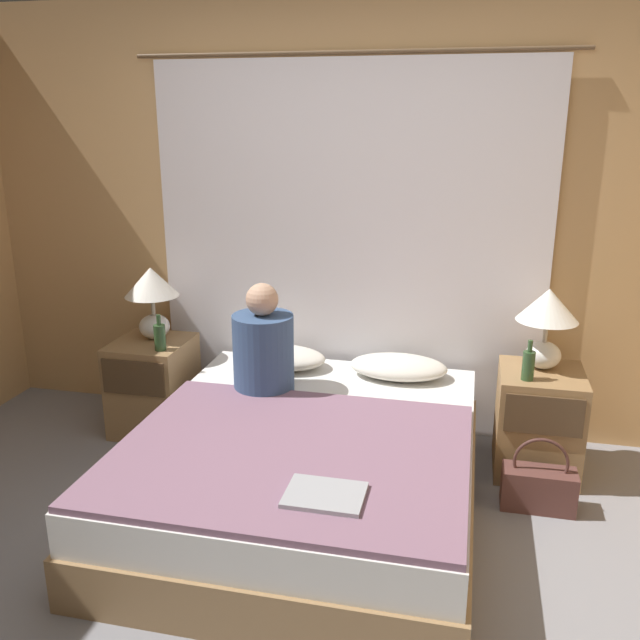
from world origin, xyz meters
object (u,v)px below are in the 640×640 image
at_px(pillow_left, 279,357).
at_px(person_left_in_bed, 263,348).
at_px(bed, 307,468).
at_px(handbag_on_floor, 538,487).
at_px(nightstand_left, 154,385).
at_px(beer_bottle_on_left_stand, 160,337).
at_px(nightstand_right, 538,421).
at_px(laptop_on_bed, 325,495).
at_px(lamp_right, 547,316).
at_px(beer_bottle_on_right_stand, 528,365).
at_px(lamp_left, 152,292).
at_px(pillow_right, 398,367).

relative_size(pillow_left, person_left_in_bed, 0.92).
bearing_deg(bed, handbag_on_floor, 12.54).
height_order(nightstand_left, beer_bottle_on_left_stand, beer_bottle_on_left_stand).
height_order(nightstand_right, beer_bottle_on_left_stand, beer_bottle_on_left_stand).
bearing_deg(laptop_on_bed, nightstand_right, 54.84).
bearing_deg(bed, pillow_left, 115.18).
distance_m(beer_bottle_on_left_stand, handbag_on_floor, 2.18).
xyz_separation_m(nightstand_right, beer_bottle_on_left_stand, (-2.11, -0.12, 0.36)).
xyz_separation_m(bed, nightstand_right, (1.12, 0.64, 0.07)).
relative_size(lamp_right, person_left_in_bed, 0.73).
bearing_deg(person_left_in_bed, beer_bottle_on_right_stand, 5.47).
bearing_deg(lamp_right, lamp_left, 180.00).
xyz_separation_m(beer_bottle_on_right_stand, handbag_on_floor, (0.08, -0.27, -0.53)).
height_order(lamp_right, pillow_left, lamp_right).
bearing_deg(laptop_on_bed, nightstand_left, 136.82).
xyz_separation_m(lamp_left, pillow_left, (0.77, 0.04, -0.36)).
bearing_deg(handbag_on_floor, nightstand_left, 170.02).
relative_size(pillow_right, laptop_on_bed, 1.82).
bearing_deg(lamp_right, bed, -147.70).
xyz_separation_m(bed, lamp_right, (1.12, 0.71, 0.64)).
height_order(nightstand_right, pillow_right, nightstand_right).
relative_size(lamp_left, person_left_in_bed, 0.73).
relative_size(bed, lamp_right, 4.38).
height_order(nightstand_left, beer_bottle_on_right_stand, beer_bottle_on_right_stand).
relative_size(laptop_on_bed, handbag_on_floor, 0.80).
relative_size(person_left_in_bed, laptop_on_bed, 1.97).
bearing_deg(nightstand_right, pillow_right, 172.12).
relative_size(nightstand_left, pillow_left, 1.03).
bearing_deg(handbag_on_floor, lamp_left, 168.31).
bearing_deg(laptop_on_bed, beer_bottle_on_left_stand, 136.90).
distance_m(pillow_right, handbag_on_floor, 0.98).
distance_m(bed, person_left_in_bed, 0.68).
bearing_deg(laptop_on_bed, beer_bottle_on_right_stand, 54.88).
height_order(pillow_right, beer_bottle_on_left_stand, beer_bottle_on_left_stand).
relative_size(nightstand_right, pillow_right, 1.03).
bearing_deg(nightstand_left, nightstand_right, 0.00).
bearing_deg(laptop_on_bed, person_left_in_bed, 118.98).
bearing_deg(lamp_left, nightstand_right, -1.77).
xyz_separation_m(bed, beer_bottle_on_left_stand, (-0.99, 0.51, 0.43)).
bearing_deg(handbag_on_floor, nightstand_right, 88.46).
bearing_deg(beer_bottle_on_right_stand, lamp_right, 65.42).
bearing_deg(beer_bottle_on_left_stand, pillow_right, 9.72).
relative_size(lamp_right, pillow_left, 0.79).
distance_m(nightstand_right, handbag_on_floor, 0.43).
distance_m(lamp_right, person_left_in_bed, 1.49).
bearing_deg(nightstand_right, lamp_right, 90.00).
relative_size(pillow_right, handbag_on_floor, 1.45).
bearing_deg(person_left_in_bed, lamp_left, 157.70).
height_order(bed, beer_bottle_on_left_stand, beer_bottle_on_left_stand).
relative_size(pillow_left, pillow_right, 1.00).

